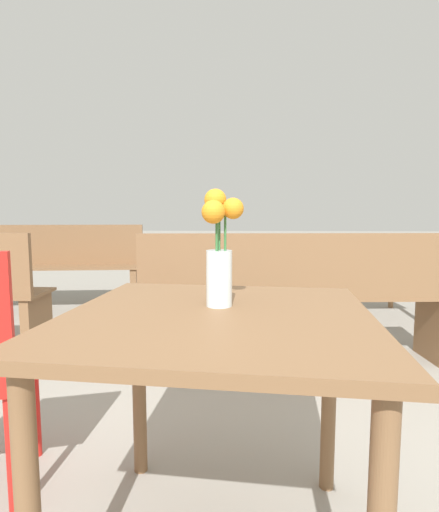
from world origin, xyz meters
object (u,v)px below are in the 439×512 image
(bench_far, at_px, (48,263))
(table_back, at_px, (373,253))
(table_front, at_px, (218,352))
(bench_middle, at_px, (296,292))
(flower_vase, at_px, (220,254))

(bench_far, bearing_deg, table_back, -2.47)
(table_front, bearing_deg, bench_middle, 73.94)
(table_back, bearing_deg, flower_vase, -116.36)
(bench_middle, height_order, bench_far, same)
(table_front, xyz_separation_m, table_back, (1.30, 2.70, -0.00))
(table_front, bearing_deg, flower_vase, 88.98)
(bench_middle, distance_m, table_back, 1.52)
(bench_middle, bearing_deg, table_front, -106.06)
(table_front, xyz_separation_m, bench_far, (-1.84, 2.83, -0.13))
(table_front, bearing_deg, table_back, 64.25)
(bench_far, xyz_separation_m, table_back, (3.15, -0.14, 0.13))
(bench_middle, relative_size, table_back, 2.25)
(flower_vase, relative_size, bench_middle, 0.17)
(flower_vase, xyz_separation_m, table_back, (1.30, 2.62, -0.26))
(flower_vase, distance_m, bench_middle, 1.50)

